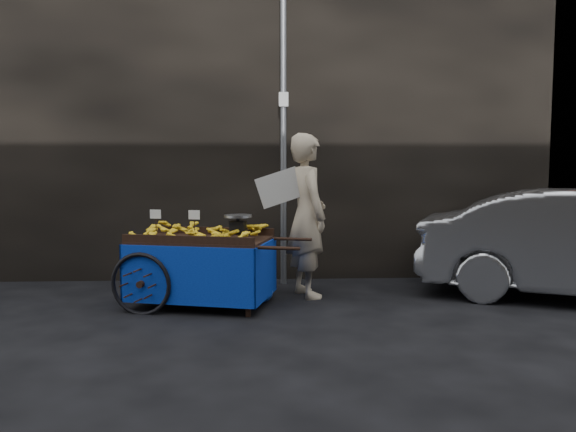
{
  "coord_description": "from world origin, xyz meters",
  "views": [
    {
      "loc": [
        -0.01,
        -6.0,
        1.54
      ],
      "look_at": [
        0.32,
        0.5,
        0.97
      ],
      "focal_mm": 35.0,
      "sensor_mm": 36.0,
      "label": 1
    }
  ],
  "objects": [
    {
      "name": "vendor",
      "position": [
        0.55,
        0.59,
        0.97
      ],
      "size": [
        0.95,
        0.82,
        1.93
      ],
      "rotation": [
        0.0,
        0.0,
        1.91
      ],
      "color": "tan",
      "rests_on": "ground"
    },
    {
      "name": "banana_cart",
      "position": [
        -0.7,
        0.2,
        0.67
      ],
      "size": [
        2.17,
        1.37,
        1.09
      ],
      "rotation": [
        0.0,
        0.0,
        -0.26
      ],
      "color": "black",
      "rests_on": "ground"
    },
    {
      "name": "building_wall",
      "position": [
        0.39,
        2.6,
        2.5
      ],
      "size": [
        13.5,
        2.0,
        5.0
      ],
      "color": "black",
      "rests_on": "ground"
    },
    {
      "name": "ground",
      "position": [
        0.0,
        0.0,
        0.0
      ],
      "size": [
        80.0,
        80.0,
        0.0
      ],
      "primitive_type": "plane",
      "color": "black",
      "rests_on": "ground"
    },
    {
      "name": "plastic_bag",
      "position": [
        0.01,
        0.28,
        0.12
      ],
      "size": [
        0.26,
        0.21,
        0.24
      ],
      "primitive_type": "ellipsoid",
      "color": "blue",
      "rests_on": "ground"
    },
    {
      "name": "street_pole",
      "position": [
        0.3,
        1.3,
        2.01
      ],
      "size": [
        0.12,
        0.1,
        4.0
      ],
      "color": "slate",
      "rests_on": "ground"
    }
  ]
}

